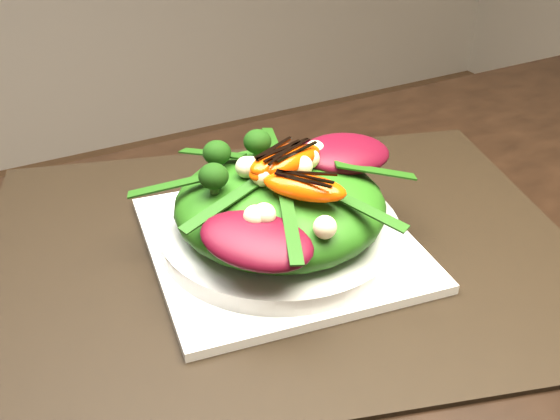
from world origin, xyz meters
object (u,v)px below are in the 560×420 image
plate_base (280,242)px  lettuce_mound (280,205)px  orange_segment (241,157)px  placemat (280,248)px  dining_table (404,380)px  salad_bowl (280,231)px

plate_base → lettuce_mound: size_ratio=1.23×
lettuce_mound → orange_segment: size_ratio=2.71×
placemat → plate_base: bearing=180.0°
dining_table → placemat: (-0.02, 0.17, 0.02)m
orange_segment → dining_table: bearing=-79.3°
orange_segment → placemat: bearing=-54.8°
salad_bowl → dining_table: bearing=-84.7°
placemat → plate_base: (-0.00, 0.00, 0.01)m
lettuce_mound → salad_bowl: bearing=180.0°
dining_table → orange_segment: bearing=100.7°
placemat → plate_base: size_ratio=2.33×
lettuce_mound → orange_segment: (-0.02, 0.03, 0.04)m
placemat → dining_table: bearing=-84.7°
placemat → lettuce_mound: bearing=126.9°
lettuce_mound → orange_segment: orange_segment is taller
placemat → orange_segment: size_ratio=7.78×
placemat → salad_bowl: 0.02m
placemat → salad_bowl: bearing=135.0°
plate_base → orange_segment: orange_segment is taller
plate_base → salad_bowl: (0.00, 0.00, 0.01)m
plate_base → placemat: bearing=0.0°
placemat → plate_base: 0.01m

